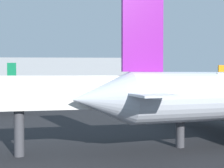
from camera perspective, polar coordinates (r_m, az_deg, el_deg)
airplane_far_right at (r=87.41m, az=-11.39°, el=-0.06°), size 30.20×22.35×9.08m
jet_bridge at (r=23.49m, az=3.48°, el=-1.62°), size 19.69×5.56×5.86m
terminal_building at (r=139.08m, az=-11.21°, el=1.91°), size 90.06×24.08×12.66m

